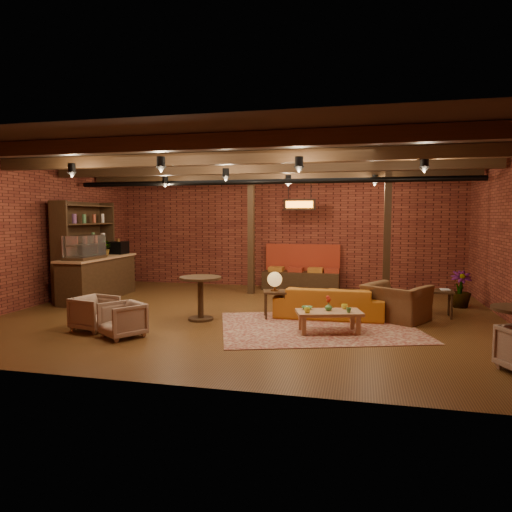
% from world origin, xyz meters
% --- Properties ---
extents(floor, '(10.00, 10.00, 0.00)m').
position_xyz_m(floor, '(0.00, 0.00, 0.00)').
color(floor, '#3F260F').
rests_on(floor, ground).
extents(ceiling, '(10.00, 8.00, 0.02)m').
position_xyz_m(ceiling, '(0.00, 0.00, 3.20)').
color(ceiling, black).
rests_on(ceiling, wall_back).
extents(wall_back, '(10.00, 0.02, 3.20)m').
position_xyz_m(wall_back, '(0.00, 4.00, 1.60)').
color(wall_back, maroon).
rests_on(wall_back, ground).
extents(wall_front, '(10.00, 0.02, 3.20)m').
position_xyz_m(wall_front, '(0.00, -4.00, 1.60)').
color(wall_front, maroon).
rests_on(wall_front, ground).
extents(wall_left, '(0.02, 8.00, 3.20)m').
position_xyz_m(wall_left, '(-5.00, 0.00, 1.60)').
color(wall_left, maroon).
rests_on(wall_left, ground).
extents(ceiling_beams, '(9.80, 6.40, 0.22)m').
position_xyz_m(ceiling_beams, '(0.00, 0.00, 3.08)').
color(ceiling_beams, black).
rests_on(ceiling_beams, ceiling).
extents(ceiling_pipe, '(9.60, 0.12, 0.12)m').
position_xyz_m(ceiling_pipe, '(0.00, 1.60, 2.85)').
color(ceiling_pipe, black).
rests_on(ceiling_pipe, ceiling).
extents(post_left, '(0.16, 0.16, 3.20)m').
position_xyz_m(post_left, '(-0.60, 2.60, 1.60)').
color(post_left, black).
rests_on(post_left, ground).
extents(post_right, '(0.16, 0.16, 3.20)m').
position_xyz_m(post_right, '(2.80, 2.00, 1.60)').
color(post_right, black).
rests_on(post_right, ground).
extents(service_counter, '(0.80, 2.50, 1.60)m').
position_xyz_m(service_counter, '(-4.10, 1.00, 0.80)').
color(service_counter, black).
rests_on(service_counter, ground).
extents(plant_counter, '(0.35, 0.39, 0.30)m').
position_xyz_m(plant_counter, '(-4.00, 1.20, 1.22)').
color(plant_counter, '#337F33').
rests_on(plant_counter, service_counter).
extents(shelving_hutch, '(0.52, 2.00, 2.40)m').
position_xyz_m(shelving_hutch, '(-4.50, 1.10, 1.20)').
color(shelving_hutch, black).
rests_on(shelving_hutch, ground).
extents(banquette, '(2.10, 0.70, 1.00)m').
position_xyz_m(banquette, '(0.60, 3.55, 0.50)').
color(banquette, maroon).
rests_on(banquette, ground).
extents(service_sign, '(0.86, 0.06, 0.30)m').
position_xyz_m(service_sign, '(0.60, 3.10, 2.35)').
color(service_sign, orange).
rests_on(service_sign, ceiling).
extents(ceiling_spotlights, '(6.40, 4.40, 0.28)m').
position_xyz_m(ceiling_spotlights, '(0.00, 0.00, 2.86)').
color(ceiling_spotlights, black).
rests_on(ceiling_spotlights, ceiling).
extents(rug, '(4.16, 3.62, 0.01)m').
position_xyz_m(rug, '(1.47, -0.69, 0.01)').
color(rug, maroon).
rests_on(rug, floor).
extents(sofa, '(2.15, 0.86, 0.63)m').
position_xyz_m(sofa, '(1.60, 0.15, 0.31)').
color(sofa, '#A35916').
rests_on(sofa, floor).
extents(coffee_table, '(1.23, 0.83, 0.64)m').
position_xyz_m(coffee_table, '(1.68, -1.05, 0.34)').
color(coffee_table, '#A3734C').
rests_on(coffee_table, floor).
extents(side_table_lamp, '(0.55, 0.55, 0.93)m').
position_xyz_m(side_table_lamp, '(0.54, -0.12, 0.71)').
color(side_table_lamp, black).
rests_on(side_table_lamp, floor).
extents(round_table_left, '(0.82, 0.82, 0.86)m').
position_xyz_m(round_table_left, '(-0.84, -0.62, 0.58)').
color(round_table_left, black).
rests_on(round_table_left, floor).
extents(armchair_a, '(0.75, 0.78, 0.67)m').
position_xyz_m(armchair_a, '(-2.43, -1.79, 0.34)').
color(armchair_a, '#BDA992').
rests_on(armchair_a, floor).
extents(armchair_b, '(0.86, 0.85, 0.65)m').
position_xyz_m(armchair_b, '(-1.69, -2.13, 0.33)').
color(armchair_b, '#BDA992').
rests_on(armchair_b, floor).
extents(armchair_right, '(1.31, 1.19, 0.96)m').
position_xyz_m(armchair_right, '(2.90, 0.18, 0.48)').
color(armchair_right, brown).
rests_on(armchair_right, floor).
extents(side_table_book, '(0.51, 0.51, 0.57)m').
position_xyz_m(side_table_book, '(3.80, 0.74, 0.51)').
color(side_table_book, black).
rests_on(side_table_book, floor).
extents(plant_tall, '(1.40, 1.40, 2.46)m').
position_xyz_m(plant_tall, '(4.40, 1.87, 1.23)').
color(plant_tall, '#4C7F4C').
rests_on(plant_tall, floor).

